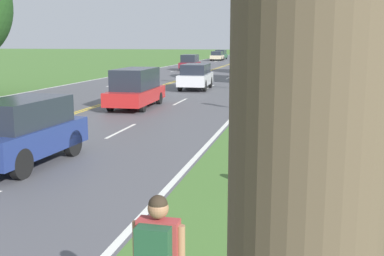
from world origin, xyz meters
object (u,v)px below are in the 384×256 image
tree_right_cluster (334,11)px  car_red_van_approaching (136,88)px  car_silver_suv_mid_near (196,76)px  traffic_sign (256,73)px  fire_hydrant (260,170)px  car_dark_green_van_distant (221,54)px  tree_left_verge (329,26)px  car_maroon_van_mid_far (190,62)px  car_champagne_suv_receding (217,56)px  car_dark_blue_suv_nearest (22,130)px

tree_right_cluster → car_red_van_approaching: tree_right_cluster is taller
tree_right_cluster → car_silver_suv_mid_near: 17.05m
car_silver_suv_mid_near → traffic_sign: bearing=24.0°
fire_hydrant → car_dark_green_van_distant: car_dark_green_van_distant is taller
fire_hydrant → car_silver_suv_mid_near: 22.80m
fire_hydrant → tree_right_cluster: bearing=84.3°
traffic_sign → tree_left_verge: (5.25, 41.51, 3.32)m
fire_hydrant → car_maroon_van_mid_far: size_ratio=0.20×
car_red_van_approaching → car_silver_suv_mid_near: car_red_van_approaching is taller
car_champagne_suv_receding → fire_hydrant: bearing=-170.8°
tree_left_verge → car_dark_green_van_distant: bearing=125.3°
fire_hydrant → car_dark_green_van_distant: 79.88m
car_dark_blue_suv_nearest → car_maroon_van_mid_far: size_ratio=1.02×
traffic_sign → car_dark_green_van_distant: 67.99m
car_dark_blue_suv_nearest → car_champagne_suv_receding: (-7.07, 71.70, -0.08)m
car_dark_blue_suv_nearest → car_dark_green_van_distant: bearing=-171.8°
car_dark_blue_suv_nearest → car_silver_suv_mid_near: bearing=-177.7°
tree_left_verge → car_maroon_van_mid_far: tree_left_verge is taller
car_dark_blue_suv_nearest → traffic_sign: bearing=157.8°
car_dark_blue_suv_nearest → car_champagne_suv_receding: bearing=-171.7°
car_silver_suv_mid_near → tree_right_cluster: bearing=140.6°
tree_right_cluster → car_maroon_van_mid_far: (-15.22, 8.89, -5.03)m
car_dark_blue_suv_nearest → car_champagne_suv_receding: 72.05m
tree_right_cluster → car_dark_green_van_distant: 47.27m
fire_hydrant → car_dark_blue_suv_nearest: (-6.40, 0.69, 0.54)m
car_red_van_approaching → tree_right_cluster: bearing=153.3°
tree_left_verge → car_silver_suv_mid_near: tree_left_verge is taller
tree_right_cluster → car_maroon_van_mid_far: bearing=149.7°
car_maroon_van_mid_far → car_dark_green_van_distant: car_maroon_van_mid_far is taller
car_maroon_van_mid_far → car_dark_blue_suv_nearest: bearing=-174.9°
car_champagne_suv_receding → car_dark_green_van_distant: 6.29m
car_dark_blue_suv_nearest → car_dark_green_van_distant: (-7.43, 77.98, -0.04)m
car_red_van_approaching → car_champagne_suv_receding: (-6.25, 60.20, -0.14)m
fire_hydrant → car_dark_blue_suv_nearest: bearing=173.9°
car_maroon_van_mid_far → car_dark_green_van_distant: (-2.09, 34.81, -0.04)m
fire_hydrant → car_maroon_van_mid_far: (-11.75, 43.85, 0.54)m
car_dark_green_van_distant → car_champagne_suv_receding: bearing=-175.6°
tree_right_cluster → car_champagne_suv_receding: size_ratio=2.35×
traffic_sign → car_dark_green_van_distant: size_ratio=0.55×
car_dark_blue_suv_nearest → car_red_van_approaching: car_red_van_approaching is taller
tree_left_verge → car_dark_green_van_distant: size_ratio=1.86×
traffic_sign → car_red_van_approaching: bearing=176.9°
car_red_van_approaching → car_champagne_suv_receding: size_ratio=1.19×
tree_left_verge → fire_hydrant: bearing=-94.3°
tree_left_verge → car_champagne_suv_receding: tree_left_verge is taller
traffic_sign → car_champagne_suv_receding: (-12.27, 60.53, -0.95)m
car_red_van_approaching → car_dark_green_van_distant: size_ratio=1.11×
car_champagne_suv_receding → traffic_sign: bearing=-169.9°
tree_right_cluster → car_red_van_approaching: bearing=-115.2°
car_red_van_approaching → car_champagne_suv_receding: car_red_van_approaching is taller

